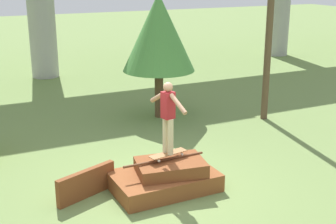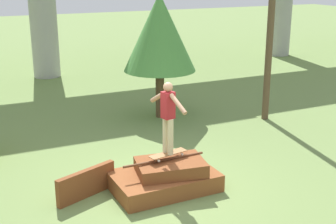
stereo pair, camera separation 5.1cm
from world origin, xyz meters
name	(u,v)px [view 1 (the left image)]	position (x,y,z in m)	size (l,w,h in m)	color
ground_plane	(164,189)	(0.00, 0.00, 0.00)	(80.00, 80.00, 0.00)	olive
scrap_pile	(166,177)	(0.03, -0.01, 0.26)	(2.11, 1.34, 0.68)	brown
scrap_plank_loose	(86,184)	(-1.53, 0.37, 0.28)	(1.31, 0.63, 0.56)	brown
skateboard	(168,154)	(0.10, 0.03, 0.75)	(0.86, 0.36, 0.09)	brown
skater	(168,113)	(0.10, 0.03, 1.61)	(0.30, 1.16, 1.48)	#C6B78E
tree_behind_left	(159,33)	(1.97, 4.55, 2.57)	(2.14, 2.14, 3.72)	#4C3823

